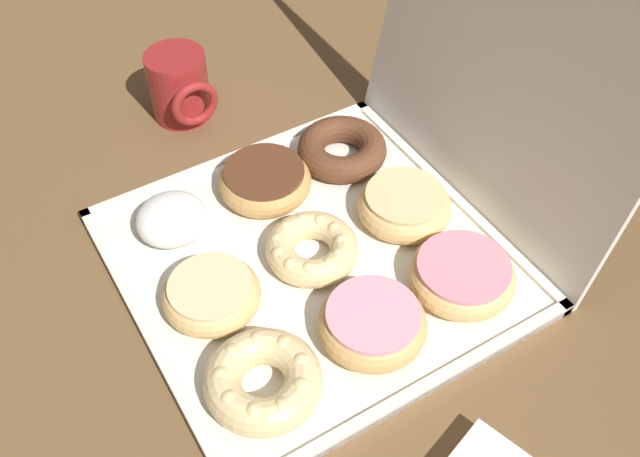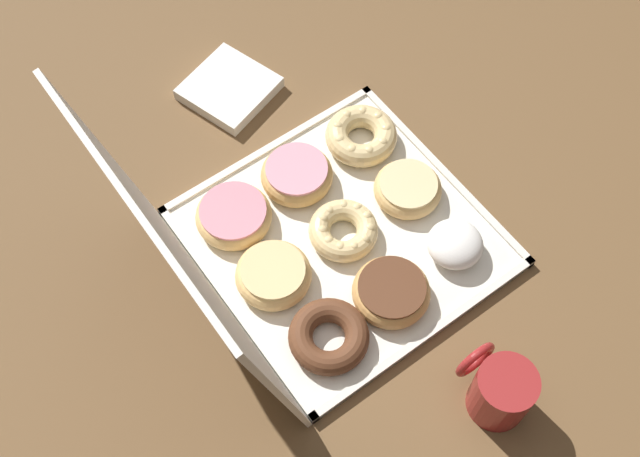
# 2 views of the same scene
# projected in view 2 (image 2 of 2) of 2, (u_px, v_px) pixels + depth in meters

# --- Properties ---
(ground_plane) EXTENTS (3.00, 3.00, 0.00)m
(ground_plane) POSITION_uv_depth(u_px,v_px,m) (343.00, 239.00, 1.24)
(ground_plane) COLOR brown
(donut_box) EXTENTS (0.42, 0.42, 0.01)m
(donut_box) POSITION_uv_depth(u_px,v_px,m) (343.00, 237.00, 1.24)
(donut_box) COLOR silver
(donut_box) RESTS_ON ground
(box_lid_open) EXTENTS (0.42, 0.08, 0.40)m
(box_lid_open) POSITION_uv_depth(u_px,v_px,m) (187.00, 266.00, 1.00)
(box_lid_open) COLOR silver
(box_lid_open) RESTS_ON ground
(powdered_filled_donut_0) EXTENTS (0.09, 0.09, 0.05)m
(powdered_filled_donut_0) POSITION_uv_depth(u_px,v_px,m) (455.00, 244.00, 1.20)
(powdered_filled_donut_0) COLOR white
(powdered_filled_donut_0) RESTS_ON donut_box
(glazed_ring_donut_1) EXTENTS (0.11, 0.11, 0.04)m
(glazed_ring_donut_1) POSITION_uv_depth(u_px,v_px,m) (407.00, 188.00, 1.26)
(glazed_ring_donut_1) COLOR #E5B770
(glazed_ring_donut_1) RESTS_ON donut_box
(cruller_donut_2) EXTENTS (0.12, 0.12, 0.04)m
(cruller_donut_2) POSITION_uv_depth(u_px,v_px,m) (361.00, 135.00, 1.30)
(cruller_donut_2) COLOR #EACC8C
(cruller_donut_2) RESTS_ON donut_box
(chocolate_frosted_donut_3) EXTENTS (0.12, 0.12, 0.04)m
(chocolate_frosted_donut_3) POSITION_uv_depth(u_px,v_px,m) (391.00, 292.00, 1.17)
(chocolate_frosted_donut_3) COLOR tan
(chocolate_frosted_donut_3) RESTS_ON donut_box
(cruller_donut_4) EXTENTS (0.11, 0.11, 0.04)m
(cruller_donut_4) POSITION_uv_depth(u_px,v_px,m) (345.00, 229.00, 1.22)
(cruller_donut_4) COLOR #EACC8C
(cruller_donut_4) RESTS_ON donut_box
(pink_frosted_donut_5) EXTENTS (0.12, 0.12, 0.04)m
(pink_frosted_donut_5) POSITION_uv_depth(u_px,v_px,m) (297.00, 175.00, 1.27)
(pink_frosted_donut_5) COLOR tan
(pink_frosted_donut_5) RESTS_ON donut_box
(chocolate_cake_ring_donut_6) EXTENTS (0.12, 0.12, 0.04)m
(chocolate_cake_ring_donut_6) POSITION_uv_depth(u_px,v_px,m) (329.00, 336.00, 1.14)
(chocolate_cake_ring_donut_6) COLOR #59331E
(chocolate_cake_ring_donut_6) RESTS_ON donut_box
(glazed_ring_donut_7) EXTENTS (0.12, 0.12, 0.04)m
(glazed_ring_donut_7) POSITION_uv_depth(u_px,v_px,m) (272.00, 273.00, 1.18)
(glazed_ring_donut_7) COLOR #E5B770
(glazed_ring_donut_7) RESTS_ON donut_box
(pink_frosted_donut_8) EXTENTS (0.12, 0.12, 0.04)m
(pink_frosted_donut_8) POSITION_uv_depth(u_px,v_px,m) (234.00, 215.00, 1.23)
(pink_frosted_donut_8) COLOR #E5B770
(pink_frosted_donut_8) RESTS_ON donut_box
(coffee_mug) EXTENTS (0.10, 0.08, 0.10)m
(coffee_mug) POSITION_uv_depth(u_px,v_px,m) (500.00, 390.00, 1.07)
(coffee_mug) COLOR maroon
(coffee_mug) RESTS_ON ground
(napkin_stack) EXTENTS (0.17, 0.17, 0.02)m
(napkin_stack) POSITION_uv_depth(u_px,v_px,m) (229.00, 88.00, 1.38)
(napkin_stack) COLOR white
(napkin_stack) RESTS_ON ground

